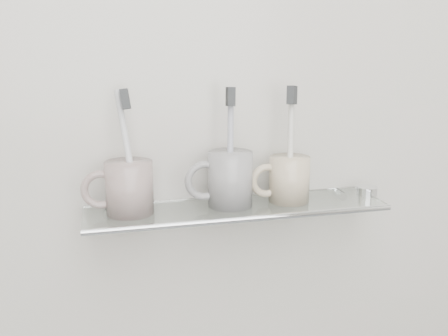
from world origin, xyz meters
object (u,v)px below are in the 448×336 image
object	(u,v)px
shelf_glass	(237,208)
mug_center	(230,179)
mug_right	(289,179)
mug_left	(129,188)

from	to	relation	value
shelf_glass	mug_center	world-z (taller)	mug_center
mug_center	mug_right	bearing A→B (deg)	-24.78
shelf_glass	mug_right	xyz separation A→B (m)	(0.09, 0.00, 0.04)
mug_center	mug_left	bearing A→B (deg)	155.22
shelf_glass	mug_left	distance (m)	0.18
mug_center	mug_right	distance (m)	0.10
shelf_glass	mug_right	size ratio (longest dim) A/B	6.44
mug_left	shelf_glass	bearing A→B (deg)	7.62
mug_left	mug_right	world-z (taller)	mug_left
shelf_glass	mug_right	distance (m)	0.10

